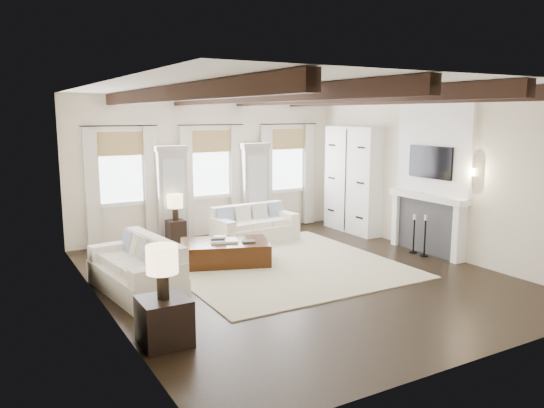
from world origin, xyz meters
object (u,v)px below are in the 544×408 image
ottoman (225,253)px  side_table_back (176,233)px  sofa_left (139,270)px  sofa_back (254,227)px  side_table_front (164,321)px

ottoman → side_table_back: size_ratio=2.98×
sofa_left → side_table_back: sofa_left is taller
sofa_back → sofa_left: size_ratio=0.92×
sofa_back → ottoman: bearing=-134.7°
sofa_left → side_table_front: sofa_left is taller
sofa_back → ottoman: sofa_back is taller
sofa_back → sofa_left: bearing=-146.3°
ottoman → side_table_back: bearing=119.3°
ottoman → side_table_back: (-0.31, 1.83, 0.06)m
sofa_back → ottoman: 1.88m
sofa_back → side_table_back: sofa_back is taller
ottoman → side_table_back: 1.85m
ottoman → side_table_front: size_ratio=2.77×
sofa_left → ottoman: sofa_left is taller
sofa_left → side_table_back: (1.53, 2.60, -0.08)m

